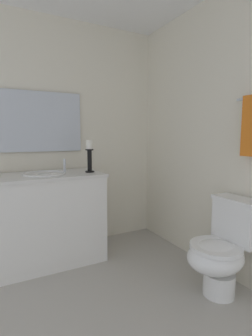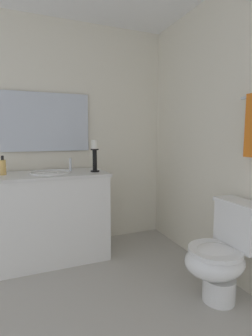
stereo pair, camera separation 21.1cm
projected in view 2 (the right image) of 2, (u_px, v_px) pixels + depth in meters
name	position (u px, v px, depth m)	size (l,w,h in m)	color
floor	(71.00, 324.00, 1.71)	(2.65, 2.74, 0.02)	#B2ADA3
wall_back	(238.00, 137.00, 2.07)	(2.65, 0.04, 2.45)	silver
wall_left	(46.00, 136.00, 2.78)	(0.04, 2.74, 2.45)	silver
vanity_cabinet	(53.00, 216.00, 2.58)	(0.58, 1.09, 0.87)	white
sink_basin	(51.00, 177.00, 2.53)	(0.40, 0.40, 0.24)	white
mirror	(46.00, 122.00, 2.72)	(0.02, 0.90, 0.61)	silver
candle_holder_tall	(95.00, 155.00, 2.59)	(0.09, 0.09, 0.32)	black
soap_bottle	(3.00, 167.00, 2.39)	(0.06, 0.06, 0.18)	#E5B259
toilet	(222.00, 254.00, 1.90)	(0.39, 0.54, 0.75)	white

